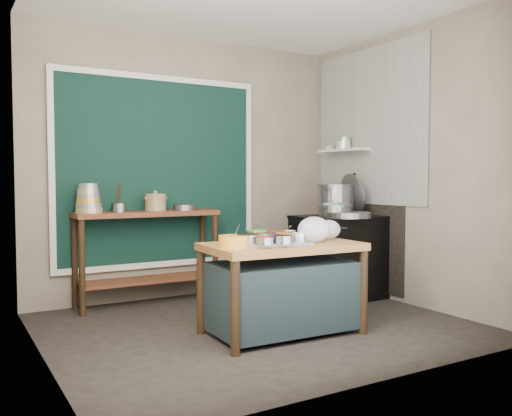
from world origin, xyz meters
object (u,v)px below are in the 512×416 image
utensil_cup (119,208)px  saucepan (320,230)px  yellow_basin (234,242)px  ceramic_crock (155,203)px  stock_pot (336,200)px  condiment_tray (269,243)px  back_counter (148,258)px  steamer (336,210)px  prep_table (282,288)px  stove_block (340,258)px

utensil_cup → saucepan: bearing=-43.5°
yellow_basin → ceramic_crock: 1.67m
ceramic_crock → stock_pot: stock_pot is taller
saucepan → stock_pot: stock_pot is taller
condiment_tray → utensil_cup: size_ratio=4.04×
utensil_cup → yellow_basin: bearing=-75.8°
back_counter → steamer: size_ratio=3.81×
prep_table → condiment_tray: bearing=-170.0°
ceramic_crock → stock_pot: (1.88, -0.57, 0.02)m
stock_pot → back_counter: bearing=164.1°
saucepan → steamer: 0.90m
condiment_tray → stock_pot: 1.85m
saucepan → back_counter: bearing=152.7°
prep_table → steamer: 1.56m
condiment_tray → yellow_basin: yellow_basin is taller
prep_table → stock_pot: (1.37, 1.02, 0.67)m
yellow_basin → saucepan: (1.02, 0.28, 0.02)m
ceramic_crock → utensil_cup: bearing=-177.6°
stock_pot → yellow_basin: bearing=-149.6°
yellow_basin → utensil_cup: utensil_cup is taller
back_counter → steamer: steamer is taller
saucepan → utensil_cup: utensil_cup is taller
stove_block → stock_pot: stock_pot is taller
utensil_cup → stock_pot: bearing=-13.7°
prep_table → condiment_tray: (-0.13, -0.02, 0.39)m
steamer → yellow_basin: bearing=-152.5°
stove_block → steamer: steamer is taller
yellow_basin → utensil_cup: bearing=104.2°
condiment_tray → prep_table: bearing=8.1°
utensil_cup → ceramic_crock: 0.39m
stove_block → condiment_tray: size_ratio=1.55×
back_counter → stove_block: 2.04m
saucepan → utensil_cup: 1.98m
prep_table → condiment_tray: 0.41m
yellow_basin → steamer: steamer is taller
yellow_basin → saucepan: saucepan is taller
yellow_basin → steamer: bearing=27.5°
utensil_cup → steamer: utensil_cup is taller
ceramic_crock → stove_block: bearing=-22.2°
prep_table → utensil_cup: (-0.89, 1.57, 0.62)m
prep_table → yellow_basin: yellow_basin is taller
prep_table → utensil_cup: utensil_cup is taller
prep_table → back_counter: size_ratio=0.86×
back_counter → steamer: (1.80, -0.77, 0.47)m
ceramic_crock → stock_pot: 1.96m
yellow_basin → ceramic_crock: (-0.03, 1.66, 0.23)m
condiment_tray → ceramic_crock: 1.67m
utensil_cup → stock_pot: 2.33m
stock_pot → steamer: bearing=-128.9°
back_counter → stove_block: back_counter is taller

